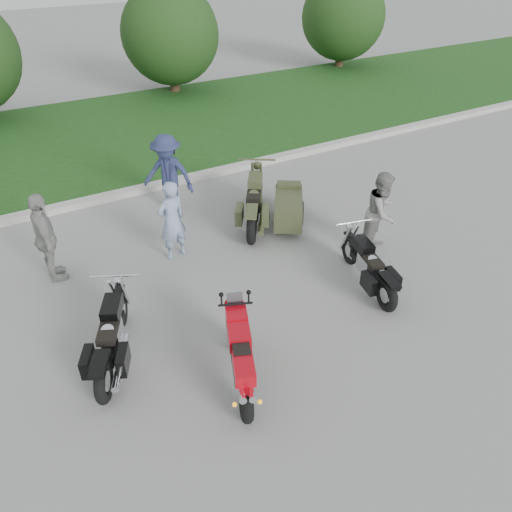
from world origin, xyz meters
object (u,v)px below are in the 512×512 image
cruiser_left (111,341)px  person_denim (168,175)px  sportbike_red (241,356)px  cruiser_sidecar (274,207)px  person_back (46,238)px  cruiser_right (370,269)px  person_stripe (172,221)px  person_grey (382,212)px

cruiser_left → person_denim: person_denim is taller
sportbike_red → cruiser_sidecar: cruiser_sidecar is taller
sportbike_red → person_back: (-1.88, 4.05, 0.36)m
person_back → cruiser_left: bearing=-173.2°
sportbike_red → cruiser_right: sportbike_red is taller
sportbike_red → person_denim: person_denim is taller
person_stripe → person_grey: size_ratio=0.98×
person_denim → person_back: 3.24m
sportbike_red → person_stripe: person_stripe is taller
sportbike_red → person_denim: bearing=101.0°
sportbike_red → cruiser_left: size_ratio=0.88×
sportbike_red → person_back: 4.48m
sportbike_red → person_back: person_back is taller
cruiser_right → person_grey: bearing=56.1°
cruiser_left → person_back: size_ratio=1.16×
person_grey → person_back: 6.46m
person_denim → cruiser_right: bearing=-19.0°
person_grey → person_back: (-6.07, 2.21, 0.04)m
person_stripe → person_grey: (3.79, -1.79, 0.02)m
person_stripe → cruiser_right: bearing=121.8°
cruiser_left → cruiser_right: bearing=19.9°
sportbike_red → person_denim: 5.57m
cruiser_right → sportbike_red: bearing=-151.3°
cruiser_sidecar → person_denim: bearing=168.5°
cruiser_sidecar → person_back: bearing=-151.2°
person_stripe → person_grey: person_grey is taller
cruiser_left → person_back: bearing=123.0°
cruiser_right → person_stripe: size_ratio=1.24×
cruiser_right → person_denim: 5.07m
person_denim → person_back: (-2.92, -1.40, -0.04)m
cruiser_sidecar → person_denim: person_denim is taller
person_stripe → person_back: person_back is taller
cruiser_sidecar → person_denim: size_ratio=1.25×
sportbike_red → person_denim: size_ratio=0.98×
cruiser_sidecar → person_grey: size_ratio=1.37×
cruiser_right → person_grey: (1.04, 0.96, 0.44)m
person_stripe → person_back: size_ratio=0.93×
person_back → person_stripe: bearing=-101.3°
cruiser_right → person_back: person_back is taller
cruiser_right → person_grey: person_grey is taller
cruiser_sidecar → person_stripe: 2.44m
cruiser_left → person_back: person_back is taller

